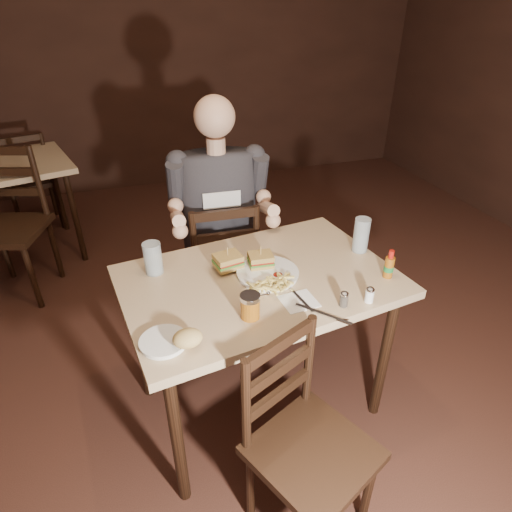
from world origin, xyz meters
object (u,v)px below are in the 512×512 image
object	(u,v)px
dinner_plate	(268,274)
glass_left	(153,258)
bg_table	(11,175)
syrup_dispenser	(250,306)
chair_near	(313,453)
hot_sauce	(389,264)
bg_chair_near	(6,229)
main_table	(260,294)
glass_right	(361,235)
bg_chair_far	(29,181)
diner	(219,191)
chair_far	(221,265)
side_plate	(164,342)

from	to	relation	value
dinner_plate	glass_left	distance (m)	0.50
bg_table	syrup_dispenser	distance (m)	2.52
chair_near	hot_sauce	bearing A→B (deg)	15.97
bg_chair_near	hot_sauce	xyz separation A→B (m)	(1.80, -1.61, 0.34)
main_table	glass_left	xyz separation A→B (m)	(-0.42, 0.18, 0.16)
bg_chair_near	glass_right	distance (m)	2.29
bg_chair_far	diner	bearing A→B (deg)	108.59
main_table	syrup_dispenser	bearing A→B (deg)	-116.15
chair_far	dinner_plate	distance (m)	0.74
bg_chair_far	glass_right	world-z (taller)	glass_right
chair_far	syrup_dispenser	xyz separation A→B (m)	(-0.10, -0.90, 0.38)
bg_chair_far	diner	distance (m)	2.36
chair_near	syrup_dispenser	xyz separation A→B (m)	(-0.11, 0.37, 0.40)
main_table	hot_sauce	xyz separation A→B (m)	(0.52, -0.16, 0.15)
bg_table	diner	bearing A→B (deg)	-47.87
glass_left	glass_right	xyz separation A→B (m)	(0.94, -0.11, 0.01)
main_table	chair_near	xyz separation A→B (m)	(-0.00, -0.61, -0.26)
main_table	bg_chair_near	xyz separation A→B (m)	(-1.27, 1.45, -0.19)
main_table	side_plate	size ratio (longest dim) A/B	7.61
chair_near	diner	size ratio (longest dim) A/B	0.89
diner	hot_sauce	xyz separation A→B (m)	(0.54, -0.77, -0.10)
bg_chair_far	bg_chair_near	xyz separation A→B (m)	(0.00, -1.10, 0.06)
glass_right	side_plate	xyz separation A→B (m)	(-0.97, -0.36, -0.08)
chair_far	bg_chair_near	world-z (taller)	bg_chair_near
chair_far	chair_near	xyz separation A→B (m)	(0.01, -1.27, -0.02)
diner	hot_sauce	distance (m)	0.95
hot_sauce	bg_table	bearing A→B (deg)	129.77
chair_far	hot_sauce	world-z (taller)	hot_sauce
glass_left	glass_right	distance (m)	0.95
chair_far	glass_right	xyz separation A→B (m)	(0.54, -0.59, 0.41)
bg_chair_near	diner	distance (m)	1.57
hot_sauce	chair_far	bearing A→B (deg)	123.30
glass_right	bg_table	bearing A→B (deg)	133.04
bg_table	bg_chair_near	bearing A→B (deg)	-90.00
bg_table	bg_chair_far	size ratio (longest dim) A/B	1.14
bg_chair_near	diner	bearing A→B (deg)	-15.85
bg_table	side_plate	xyz separation A→B (m)	(0.83, -2.28, 0.10)
diner	bg_table	bearing A→B (deg)	135.78
main_table	chair_near	distance (m)	0.67
main_table	glass_right	xyz separation A→B (m)	(0.52, 0.07, 0.17)
dinner_plate	chair_far	bearing A→B (deg)	94.86
side_plate	diner	bearing A→B (deg)	64.65
main_table	hot_sauce	size ratio (longest dim) A/B	9.60
glass_right	diner	bearing A→B (deg)	135.27
bg_chair_far	dinner_plate	world-z (taller)	bg_chair_far
main_table	dinner_plate	bearing A→B (deg)	9.60
chair_far	hot_sauce	size ratio (longest dim) A/B	6.87
dinner_plate	syrup_dispenser	bearing A→B (deg)	-122.48
bg_chair_far	glass_left	bearing A→B (deg)	95.50
main_table	bg_chair_far	bearing A→B (deg)	116.56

